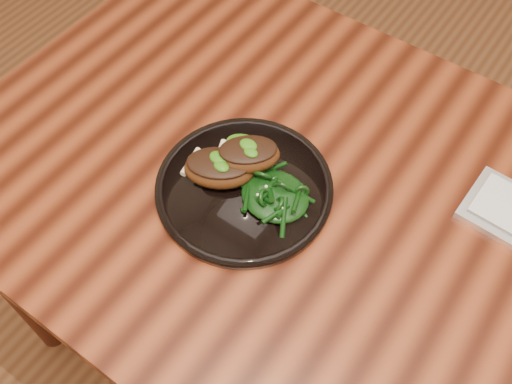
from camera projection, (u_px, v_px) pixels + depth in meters
desk at (415, 281)px, 0.91m from camera, size 1.60×0.80×0.75m
plate at (244, 188)px, 0.90m from camera, size 0.28×0.28×0.02m
lamb_chop_front at (219, 168)px, 0.88m from camera, size 0.13×0.12×0.05m
lamb_chop_back at (248, 154)px, 0.87m from camera, size 0.12×0.11×0.04m
herb_smear at (248, 149)px, 0.93m from camera, size 0.09×0.06×0.01m
greens_heap at (275, 193)px, 0.86m from camera, size 0.11×0.10×0.04m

